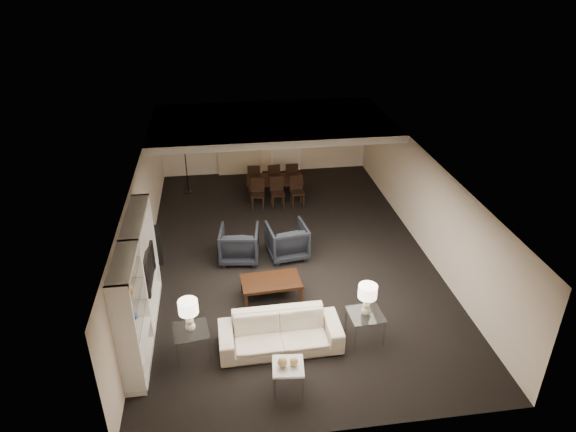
{
  "coord_description": "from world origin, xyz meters",
  "views": [
    {
      "loc": [
        -1.58,
        -11.09,
        7.04
      ],
      "look_at": [
        0.0,
        0.0,
        1.1
      ],
      "focal_mm": 32.0,
      "sensor_mm": 36.0,
      "label": 1
    }
  ],
  "objects_px": {
    "pendant_light": "(282,137)",
    "side_table_right": "(365,326)",
    "side_table_left": "(192,342)",
    "chair_fr": "(291,175)",
    "dining_table": "(275,188)",
    "sofa": "(280,332)",
    "floor_lamp": "(186,170)",
    "table_lamp_right": "(367,300)",
    "chair_nr": "(297,192)",
    "television": "(144,269)",
    "floor_speaker": "(159,245)",
    "coffee_table": "(271,289)",
    "vase_blue": "(133,315)",
    "vase_amber": "(130,290)",
    "chair_nm": "(278,193)",
    "chair_fm": "(273,176)",
    "armchair_right": "(287,241)",
    "armchair_left": "(239,244)",
    "chair_fl": "(254,177)",
    "table_lamp_left": "(189,316)",
    "chair_nl": "(258,194)"
  },
  "relations": [
    {
      "from": "side_table_left",
      "to": "chair_fl",
      "type": "bearing_deg",
      "value": 76.28
    },
    {
      "from": "floor_speaker",
      "to": "floor_lamp",
      "type": "xyz_separation_m",
      "value": [
        0.56,
        4.17,
        0.24
      ]
    },
    {
      "from": "chair_fl",
      "to": "chair_nr",
      "type": "bearing_deg",
      "value": 137.75
    },
    {
      "from": "table_lamp_right",
      "to": "armchair_left",
      "type": "bearing_deg",
      "value": 124.88
    },
    {
      "from": "sofa",
      "to": "armchair_right",
      "type": "height_order",
      "value": "armchair_right"
    },
    {
      "from": "pendant_light",
      "to": "armchair_right",
      "type": "distance_m",
      "value": 3.89
    },
    {
      "from": "coffee_table",
      "to": "dining_table",
      "type": "bearing_deg",
      "value": 82.18
    },
    {
      "from": "sofa",
      "to": "chair_fm",
      "type": "distance_m",
      "value": 7.44
    },
    {
      "from": "floor_speaker",
      "to": "coffee_table",
      "type": "bearing_deg",
      "value": -37.58
    },
    {
      "from": "side_table_left",
      "to": "vase_amber",
      "type": "relative_size",
      "value": 3.8
    },
    {
      "from": "vase_blue",
      "to": "chair_fl",
      "type": "bearing_deg",
      "value": 69.62
    },
    {
      "from": "sofa",
      "to": "chair_fm",
      "type": "xyz_separation_m",
      "value": [
        0.71,
        7.4,
        0.1
      ]
    },
    {
      "from": "armchair_left",
      "to": "dining_table",
      "type": "bearing_deg",
      "value": -103.22
    },
    {
      "from": "side_table_right",
      "to": "chair_fl",
      "type": "bearing_deg",
      "value": 102.14
    },
    {
      "from": "table_lamp_right",
      "to": "chair_nr",
      "type": "relative_size",
      "value": 0.75
    },
    {
      "from": "table_lamp_right",
      "to": "pendant_light",
      "type": "bearing_deg",
      "value": 96.35
    },
    {
      "from": "chair_nr",
      "to": "floor_lamp",
      "type": "relative_size",
      "value": 0.58
    },
    {
      "from": "armchair_left",
      "to": "table_lamp_left",
      "type": "bearing_deg",
      "value": 79.09
    },
    {
      "from": "side_table_left",
      "to": "television",
      "type": "height_order",
      "value": "television"
    },
    {
      "from": "vase_blue",
      "to": "chair_nm",
      "type": "bearing_deg",
      "value": 61.34
    },
    {
      "from": "pendant_light",
      "to": "chair_nl",
      "type": "relative_size",
      "value": 0.58
    },
    {
      "from": "armchair_left",
      "to": "table_lamp_right",
      "type": "bearing_deg",
      "value": 132.4
    },
    {
      "from": "chair_nl",
      "to": "floor_lamp",
      "type": "xyz_separation_m",
      "value": [
        -2.12,
        1.42,
        0.33
      ]
    },
    {
      "from": "pendant_light",
      "to": "chair_nl",
      "type": "bearing_deg",
      "value": -136.78
    },
    {
      "from": "side_table_right",
      "to": "floor_speaker",
      "type": "height_order",
      "value": "floor_speaker"
    },
    {
      "from": "table_lamp_left",
      "to": "chair_nr",
      "type": "height_order",
      "value": "table_lamp_left"
    },
    {
      "from": "side_table_right",
      "to": "table_lamp_left",
      "type": "distance_m",
      "value": 3.46
    },
    {
      "from": "armchair_left",
      "to": "chair_fl",
      "type": "relative_size",
      "value": 1.08
    },
    {
      "from": "side_table_left",
      "to": "floor_lamp",
      "type": "distance_m",
      "value": 7.54
    },
    {
      "from": "pendant_light",
      "to": "side_table_left",
      "type": "bearing_deg",
      "value": -110.96
    },
    {
      "from": "vase_blue",
      "to": "floor_speaker",
      "type": "bearing_deg",
      "value": 88.17
    },
    {
      "from": "coffee_table",
      "to": "armchair_left",
      "type": "bearing_deg",
      "value": 109.44
    },
    {
      "from": "table_lamp_right",
      "to": "television",
      "type": "bearing_deg",
      "value": 160.98
    },
    {
      "from": "floor_lamp",
      "to": "television",
      "type": "bearing_deg",
      "value": -96.04
    },
    {
      "from": "side_table_right",
      "to": "television",
      "type": "relative_size",
      "value": 0.55
    },
    {
      "from": "pendant_light",
      "to": "chair_fm",
      "type": "relative_size",
      "value": 0.58
    },
    {
      "from": "pendant_light",
      "to": "side_table_right",
      "type": "xyz_separation_m",
      "value": [
        0.77,
        -6.88,
        -1.61
      ]
    },
    {
      "from": "side_table_left",
      "to": "table_lamp_left",
      "type": "distance_m",
      "value": 0.64
    },
    {
      "from": "side_table_left",
      "to": "chair_fr",
      "type": "bearing_deg",
      "value": 67.89
    },
    {
      "from": "table_lamp_left",
      "to": "chair_nl",
      "type": "height_order",
      "value": "table_lamp_left"
    },
    {
      "from": "armchair_left",
      "to": "table_lamp_left",
      "type": "distance_m",
      "value": 3.51
    },
    {
      "from": "chair_nm",
      "to": "chair_fl",
      "type": "distance_m",
      "value": 1.43
    },
    {
      "from": "side_table_right",
      "to": "table_lamp_right",
      "type": "distance_m",
      "value": 0.64
    },
    {
      "from": "chair_nm",
      "to": "chair_fm",
      "type": "bearing_deg",
      "value": 88.27
    },
    {
      "from": "side_table_left",
      "to": "dining_table",
      "type": "relative_size",
      "value": 0.38
    },
    {
      "from": "side_table_right",
      "to": "table_lamp_right",
      "type": "bearing_deg",
      "value": 0.0
    },
    {
      "from": "television",
      "to": "vase_blue",
      "type": "bearing_deg",
      "value": 178.92
    },
    {
      "from": "sofa",
      "to": "floor_lamp",
      "type": "relative_size",
      "value": 1.52
    },
    {
      "from": "table_lamp_right",
      "to": "chair_nr",
      "type": "xyz_separation_m",
      "value": [
        -0.39,
        6.1,
        -0.5
      ]
    },
    {
      "from": "dining_table",
      "to": "coffee_table",
      "type": "bearing_deg",
      "value": -93.53
    }
  ]
}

